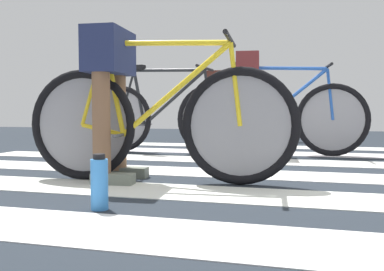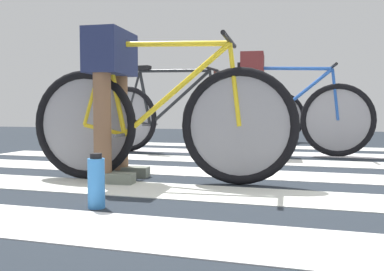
# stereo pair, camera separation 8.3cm
# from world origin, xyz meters

# --- Properties ---
(ground) EXTENTS (18.00, 14.00, 0.02)m
(ground) POSITION_xyz_m (0.00, 0.00, 0.01)
(ground) COLOR #21282F
(crosswalk_markings) EXTENTS (5.46, 5.76, 0.00)m
(crosswalk_markings) POSITION_xyz_m (0.00, -0.13, 0.02)
(crosswalk_markings) COLOR silver
(crosswalk_markings) RESTS_ON ground
(bicycle_1_of_4) EXTENTS (1.74, 0.52, 0.93)m
(bicycle_1_of_4) POSITION_xyz_m (-0.45, -0.23, 0.41)
(bicycle_1_of_4) COLOR black
(bicycle_1_of_4) RESTS_ON ground
(cyclist_1_of_4) EXTENTS (0.34, 0.43, 0.96)m
(cyclist_1_of_4) POSITION_xyz_m (-0.76, -0.25, 0.64)
(cyclist_1_of_4) COLOR brown
(cyclist_1_of_4) RESTS_ON ground
(bicycle_2_of_4) EXTENTS (1.74, 0.52, 0.93)m
(bicycle_2_of_4) POSITION_xyz_m (-1.00, 1.49, 0.41)
(bicycle_2_of_4) COLOR black
(bicycle_2_of_4) RESTS_ON ground
(bicycle_3_of_4) EXTENTS (1.73, 0.52, 0.93)m
(bicycle_3_of_4) POSITION_xyz_m (0.19, 1.58, 0.41)
(bicycle_3_of_4) COLOR black
(bicycle_3_of_4) RESTS_ON ground
(cyclist_3_of_4) EXTENTS (0.35, 0.43, 1.02)m
(cyclist_3_of_4) POSITION_xyz_m (-0.12, 1.55, 0.68)
(cyclist_3_of_4) COLOR brown
(cyclist_3_of_4) RESTS_ON ground
(bicycle_4_of_4) EXTENTS (1.74, 0.52, 0.93)m
(bicycle_4_of_4) POSITION_xyz_m (-0.54, 3.53, 0.41)
(bicycle_4_of_4) COLOR black
(bicycle_4_of_4) RESTS_ON ground
(cyclist_4_of_4) EXTENTS (0.33, 0.42, 1.03)m
(cyclist_4_of_4) POSITION_xyz_m (-0.85, 3.55, 0.69)
(cyclist_4_of_4) COLOR beige
(cyclist_4_of_4) RESTS_ON ground
(water_bottle) EXTENTS (0.08, 0.08, 0.26)m
(water_bottle) POSITION_xyz_m (-0.46, -0.99, 0.14)
(water_bottle) COLOR #3B8CE0
(water_bottle) RESTS_ON ground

